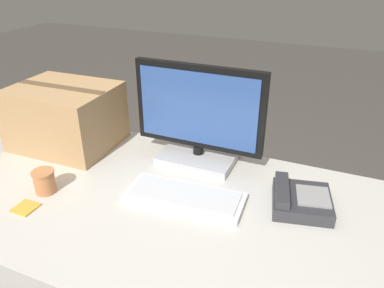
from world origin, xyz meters
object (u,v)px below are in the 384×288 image
at_px(keyboard, 184,197).
at_px(monitor, 198,122).
at_px(sticky_note_pad, 26,208).
at_px(paper_cup_left, 44,181).
at_px(desk_phone, 300,200).
at_px(cardboard_box, 65,116).

bearing_deg(keyboard, monitor, 98.80).
bearing_deg(sticky_note_pad, keyboard, 28.28).
xyz_separation_m(paper_cup_left, sticky_note_pad, (0.01, -0.11, -0.04)).
height_order(desk_phone, sticky_note_pad, desk_phone).
height_order(cardboard_box, sticky_note_pad, cardboard_box).
bearing_deg(cardboard_box, monitor, 8.30).
xyz_separation_m(cardboard_box, sticky_note_pad, (0.18, -0.45, -0.13)).
distance_m(monitor, cardboard_box, 0.61).
distance_m(keyboard, desk_phone, 0.40).
bearing_deg(sticky_note_pad, monitor, 52.12).
bearing_deg(sticky_note_pad, cardboard_box, 111.74).
xyz_separation_m(desk_phone, sticky_note_pad, (-0.86, -0.38, -0.03)).
bearing_deg(desk_phone, sticky_note_pad, -168.35).
relative_size(paper_cup_left, cardboard_box, 0.20).
bearing_deg(keyboard, cardboard_box, 160.05).
bearing_deg(keyboard, sticky_note_pad, -155.44).
height_order(monitor, desk_phone, monitor).
bearing_deg(monitor, desk_phone, -19.90).
bearing_deg(sticky_note_pad, paper_cup_left, 92.98).
bearing_deg(monitor, cardboard_box, -171.70).
xyz_separation_m(desk_phone, paper_cup_left, (-0.87, -0.27, 0.02)).
height_order(keyboard, paper_cup_left, paper_cup_left).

